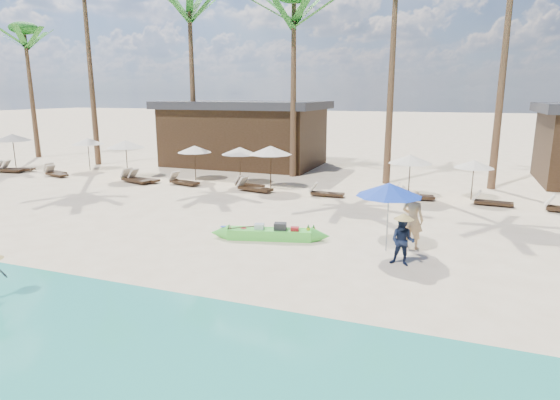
% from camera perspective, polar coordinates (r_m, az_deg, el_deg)
% --- Properties ---
extents(ground, '(240.00, 240.00, 0.00)m').
position_cam_1_polar(ground, '(13.77, -4.71, -7.60)').
color(ground, beige).
rests_on(ground, ground).
extents(wet_sand_strip, '(240.00, 4.50, 0.01)m').
position_cam_1_polar(wet_sand_strip, '(9.91, -17.69, -16.76)').
color(wet_sand_strip, tan).
rests_on(wet_sand_strip, ground).
extents(green_canoe, '(4.45, 1.41, 0.58)m').
position_cam_1_polar(green_canoe, '(15.78, -1.26, -4.12)').
color(green_canoe, '#50E144').
rests_on(green_canoe, ground).
extents(tourist, '(0.79, 0.63, 1.89)m').
position_cam_1_polar(tourist, '(15.26, 15.86, -2.28)').
color(tourist, tan).
rests_on(tourist, ground).
extents(vendor_green, '(0.74, 0.60, 1.42)m').
position_cam_1_polar(vendor_green, '(13.74, 14.72, -4.90)').
color(vendor_green, '#141E37').
rests_on(vendor_green, ground).
extents(blue_umbrella, '(2.01, 2.01, 2.16)m').
position_cam_1_polar(blue_umbrella, '(14.57, 13.16, 1.26)').
color(blue_umbrella, '#99999E').
rests_on(blue_umbrella, ground).
extents(resort_parasol_0, '(2.24, 2.24, 2.30)m').
position_cam_1_polar(resort_parasol_0, '(34.52, -29.84, 6.64)').
color(resort_parasol_0, '#342115').
rests_on(resort_parasol_0, ground).
extents(lounger_0_right, '(1.91, 0.79, 0.63)m').
position_cam_1_polar(lounger_0_right, '(33.66, -30.33, 3.25)').
color(lounger_0_right, '#342115').
rests_on(lounger_0_right, ground).
extents(resort_parasol_1, '(1.99, 1.99, 2.05)m').
position_cam_1_polar(resort_parasol_1, '(32.24, -22.41, 6.64)').
color(resort_parasol_1, '#342115').
rests_on(resort_parasol_1, ground).
extents(lounger_1_left, '(1.98, 1.17, 0.64)m').
position_cam_1_polar(lounger_1_left, '(33.74, -29.42, 3.38)').
color(lounger_1_left, '#342115').
rests_on(lounger_1_left, ground).
extents(lounger_1_right, '(1.84, 0.98, 0.60)m').
position_cam_1_polar(lounger_1_right, '(31.56, -25.82, 3.18)').
color(lounger_1_right, '#342115').
rests_on(lounger_1_right, ground).
extents(resort_parasol_2, '(2.14, 2.14, 2.21)m').
position_cam_1_polar(resort_parasol_2, '(28.18, -18.31, 6.49)').
color(resort_parasol_2, '#342115').
rests_on(resort_parasol_2, ground).
extents(lounger_2_left, '(1.79, 0.94, 0.58)m').
position_cam_1_polar(lounger_2_left, '(30.73, -25.68, 2.96)').
color(lounger_2_left, '#342115').
rests_on(lounger_2_left, ground).
extents(resort_parasol_3, '(1.90, 1.90, 1.96)m').
position_cam_1_polar(resort_parasol_3, '(26.70, -10.38, 6.12)').
color(resort_parasol_3, '#342115').
rests_on(resort_parasol_3, ground).
extents(lounger_3_left, '(2.09, 1.14, 0.68)m').
position_cam_1_polar(lounger_3_left, '(26.92, -17.30, 2.49)').
color(lounger_3_left, '#342115').
rests_on(lounger_3_left, ground).
extents(lounger_3_right, '(1.89, 0.72, 0.63)m').
position_cam_1_polar(lounger_3_right, '(26.97, -16.42, 2.52)').
color(lounger_3_right, '#342115').
rests_on(lounger_3_right, ground).
extents(resort_parasol_4, '(1.96, 1.96, 2.02)m').
position_cam_1_polar(resort_parasol_4, '(25.13, -4.94, 5.99)').
color(resort_parasol_4, '#342115').
rests_on(resort_parasol_4, ground).
extents(lounger_4_left, '(1.90, 0.96, 0.62)m').
position_cam_1_polar(lounger_4_left, '(25.67, -11.78, 2.27)').
color(lounger_4_left, '#342115').
rests_on(lounger_4_left, ground).
extents(lounger_4_right, '(1.95, 0.91, 0.64)m').
position_cam_1_polar(lounger_4_right, '(23.46, -3.30, 1.55)').
color(lounger_4_right, '#342115').
rests_on(lounger_4_right, ground).
extents(resort_parasol_5, '(2.17, 2.17, 2.23)m').
position_cam_1_polar(resort_parasol_5, '(23.65, -1.16, 6.09)').
color(resort_parasol_5, '#342115').
rests_on(resort_parasol_5, ground).
extents(lounger_5_left, '(1.68, 0.77, 0.55)m').
position_cam_1_polar(lounger_5_left, '(24.39, -3.92, 1.91)').
color(lounger_5_left, '#342115').
rests_on(lounger_5_left, ground).
extents(resort_parasol_6, '(2.01, 2.01, 2.07)m').
position_cam_1_polar(resort_parasol_6, '(22.34, 15.62, 4.83)').
color(resort_parasol_6, '#342115').
rests_on(resort_parasol_6, ground).
extents(lounger_6_left, '(1.68, 0.57, 0.56)m').
position_cam_1_polar(lounger_6_left, '(22.40, 5.49, 0.91)').
color(lounger_6_left, '#342115').
rests_on(lounger_6_left, ground).
extents(lounger_6_right, '(1.89, 0.59, 0.64)m').
position_cam_1_polar(lounger_6_right, '(22.54, 15.53, 0.64)').
color(lounger_6_right, '#342115').
rests_on(lounger_6_right, ground).
extents(resort_parasol_7, '(1.79, 1.79, 1.85)m').
position_cam_1_polar(resort_parasol_7, '(23.08, 22.58, 4.06)').
color(resort_parasol_7, '#342115').
rests_on(resort_parasol_7, ground).
extents(lounger_7_left, '(1.80, 0.98, 0.59)m').
position_cam_1_polar(lounger_7_left, '(22.38, 15.91, 0.48)').
color(lounger_7_left, '#342115').
rests_on(lounger_7_left, ground).
extents(lounger_7_right, '(1.70, 0.64, 0.57)m').
position_cam_1_polar(lounger_7_right, '(22.47, 24.29, -0.14)').
color(lounger_7_right, '#342115').
rests_on(lounger_7_right, ground).
extents(palm_0, '(2.08, 2.08, 9.90)m').
position_cam_1_polar(palm_0, '(40.73, -28.55, 16.02)').
color(palm_0, brown).
rests_on(palm_0, ground).
extents(palm_2, '(2.08, 2.08, 11.33)m').
position_cam_1_polar(palm_2, '(31.46, -10.94, 20.64)').
color(palm_2, brown).
rests_on(palm_2, ground).
extents(palm_3, '(2.08, 2.08, 10.52)m').
position_cam_1_polar(palm_3, '(27.67, 1.69, 20.69)').
color(palm_3, brown).
rests_on(palm_3, ground).
extents(pavilion_west, '(10.80, 6.60, 4.30)m').
position_cam_1_polar(pavilion_west, '(32.25, -4.39, 8.17)').
color(pavilion_west, '#342115').
rests_on(pavilion_west, ground).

